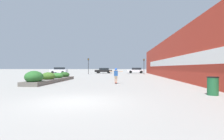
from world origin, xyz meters
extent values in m
plane|color=gray|center=(0.00, 0.00, 0.00)|extent=(300.00, 300.00, 0.00)
cube|color=#B23323|center=(8.52, 19.02, 2.86)|extent=(0.60, 45.92, 5.73)
cube|color=white|center=(8.18, 17.15, 2.28)|extent=(0.06, 33.71, 1.03)
cube|color=#605B54|center=(-5.41, 10.29, 0.18)|extent=(1.63, 9.64, 0.35)
ellipsoid|color=#286028|center=(-5.38, 6.40, 0.73)|extent=(1.43, 1.71, 1.02)
ellipsoid|color=#3D6623|center=(-5.41, 9.20, 0.65)|extent=(1.33, 1.29, 0.81)
ellipsoid|color=#33702D|center=(-5.38, 11.40, 0.60)|extent=(1.30, 1.07, 0.67)
ellipsoid|color=#234C1E|center=(-5.42, 13.83, 0.62)|extent=(1.30, 1.21, 0.70)
cube|color=maroon|center=(1.36, 8.82, 0.09)|extent=(0.21, 0.68, 0.01)
cylinder|color=beige|center=(1.27, 9.05, 0.03)|extent=(0.05, 0.06, 0.06)
cylinder|color=beige|center=(1.41, 9.06, 0.03)|extent=(0.05, 0.06, 0.06)
cylinder|color=beige|center=(1.30, 8.58, 0.03)|extent=(0.05, 0.06, 0.06)
cylinder|color=beige|center=(1.44, 8.59, 0.03)|extent=(0.05, 0.06, 0.06)
cylinder|color=tan|center=(1.28, 8.82, 0.41)|extent=(0.12, 0.12, 0.63)
cylinder|color=tan|center=(1.43, 8.83, 0.41)|extent=(0.12, 0.12, 0.63)
cube|color=gray|center=(1.36, 8.82, 0.61)|extent=(0.24, 0.20, 0.23)
cube|color=#234C8C|center=(1.36, 8.82, 0.97)|extent=(0.37, 0.20, 0.49)
cylinder|color=tan|center=(0.95, 8.79, 1.16)|extent=(0.47, 0.12, 0.08)
cylinder|color=tan|center=(1.76, 8.85, 1.16)|extent=(0.47, 0.12, 0.08)
sphere|color=tan|center=(1.36, 8.82, 1.32)|extent=(0.20, 0.20, 0.20)
sphere|color=blue|center=(1.36, 8.82, 1.35)|extent=(0.24, 0.24, 0.24)
cylinder|color=#1E5B33|center=(7.04, 2.34, 0.49)|extent=(0.57, 0.57, 0.97)
cylinder|color=black|center=(7.04, 2.34, 1.00)|extent=(0.60, 0.60, 0.05)
cube|color=black|center=(-3.43, 37.98, 0.62)|extent=(4.43, 1.91, 0.55)
cube|color=black|center=(-3.26, 37.98, 1.15)|extent=(2.44, 1.68, 0.51)
cylinder|color=black|center=(-4.81, 37.07, 0.34)|extent=(0.68, 0.22, 0.68)
cylinder|color=black|center=(-4.81, 38.89, 0.34)|extent=(0.68, 0.22, 0.68)
cylinder|color=black|center=(-2.06, 37.07, 0.34)|extent=(0.68, 0.22, 0.68)
cylinder|color=black|center=(-2.06, 38.89, 0.34)|extent=(0.68, 0.22, 0.68)
cube|color=silver|center=(5.01, 38.33, 0.64)|extent=(4.39, 1.87, 0.57)
cube|color=black|center=(5.19, 38.33, 1.19)|extent=(2.41, 1.64, 0.53)
cylinder|color=black|center=(3.65, 37.44, 0.36)|extent=(0.72, 0.22, 0.72)
cylinder|color=black|center=(3.65, 39.22, 0.36)|extent=(0.72, 0.22, 0.72)
cylinder|color=black|center=(6.37, 37.44, 0.36)|extent=(0.72, 0.22, 0.72)
cylinder|color=black|center=(6.37, 39.22, 0.36)|extent=(0.72, 0.22, 0.72)
cube|color=silver|center=(-14.71, 35.90, 0.67)|extent=(4.22, 1.85, 0.71)
cube|color=black|center=(-14.54, 35.90, 1.29)|extent=(2.32, 1.63, 0.54)
cylinder|color=black|center=(-16.01, 35.02, 0.32)|extent=(0.63, 0.22, 0.63)
cylinder|color=black|center=(-16.01, 36.78, 0.32)|extent=(0.63, 0.22, 0.63)
cylinder|color=black|center=(-13.40, 35.02, 0.32)|extent=(0.63, 0.22, 0.63)
cylinder|color=black|center=(-13.40, 36.78, 0.32)|extent=(0.63, 0.22, 0.63)
cube|color=silver|center=(16.13, 38.69, 0.69)|extent=(4.62, 1.80, 0.67)
cube|color=black|center=(16.31, 38.69, 1.29)|extent=(2.54, 1.58, 0.53)
cylinder|color=black|center=(14.70, 37.84, 0.35)|extent=(0.70, 0.22, 0.70)
cylinder|color=black|center=(14.70, 39.55, 0.35)|extent=(0.70, 0.22, 0.70)
cylinder|color=black|center=(17.56, 37.84, 0.35)|extent=(0.70, 0.22, 0.70)
cylinder|color=black|center=(17.56, 39.55, 0.35)|extent=(0.70, 0.22, 0.70)
cylinder|color=black|center=(-6.05, 31.25, 1.58)|extent=(0.11, 0.11, 3.16)
cube|color=black|center=(-6.05, 31.25, 3.38)|extent=(0.28, 0.20, 0.45)
sphere|color=#2D2823|center=(-6.05, 31.12, 3.53)|extent=(0.15, 0.15, 0.15)
sphere|color=orange|center=(-6.05, 31.12, 3.38)|extent=(0.15, 0.15, 0.15)
sphere|color=#2D2823|center=(-6.05, 31.12, 3.23)|extent=(0.15, 0.15, 0.15)
cylinder|color=black|center=(6.40, 31.46, 1.50)|extent=(0.11, 0.11, 3.00)
cube|color=black|center=(6.40, 31.46, 3.22)|extent=(0.28, 0.20, 0.45)
sphere|color=#2D2823|center=(6.40, 31.34, 3.37)|extent=(0.15, 0.15, 0.15)
sphere|color=orange|center=(6.40, 31.34, 3.22)|extent=(0.15, 0.15, 0.15)
sphere|color=#2D2823|center=(6.40, 31.34, 3.07)|extent=(0.15, 0.15, 0.15)
camera|label=1|loc=(2.22, -7.64, 1.53)|focal=28.00mm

